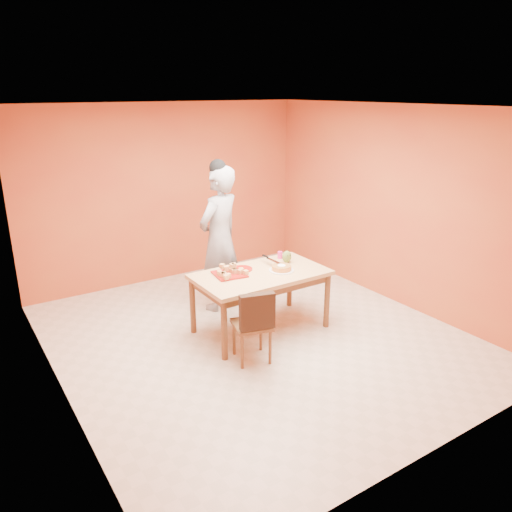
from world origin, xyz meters
TOP-DOWN VIEW (x-y plane):
  - floor at (0.00, 0.00)m, footprint 5.00×5.00m
  - ceiling at (0.00, 0.00)m, footprint 5.00×5.00m
  - wall_back at (0.00, 2.50)m, footprint 4.50×0.00m
  - wall_left at (-2.25, 0.00)m, footprint 0.00×5.00m
  - wall_right at (2.25, 0.00)m, footprint 0.00×5.00m
  - dining_table at (0.15, 0.14)m, footprint 1.60×0.90m
  - dining_chair at (-0.33, -0.43)m, footprint 0.49×0.55m
  - pastry_pile at (-0.20, 0.28)m, footprint 0.32×0.32m
  - person at (0.08, 1.03)m, footprint 0.84×0.71m
  - pastry_platter at (-0.20, 0.28)m, footprint 0.40×0.40m
  - red_dinner_plate at (0.02, 0.36)m, footprint 0.32×0.32m
  - white_cake_plate at (0.40, 0.06)m, footprint 0.38×0.38m
  - sponge_cake at (0.40, 0.06)m, footprint 0.29×0.29m
  - cake_server at (0.41, 0.24)m, footprint 0.06×0.26m
  - egg_ornament at (0.64, 0.26)m, footprint 0.15×0.13m
  - magenta_glass at (0.66, 0.45)m, footprint 0.07×0.07m
  - checker_tin at (0.73, 0.39)m, footprint 0.13×0.13m

SIDE VIEW (x-z plane):
  - floor at x=0.00m, z-range 0.00..0.00m
  - dining_chair at x=-0.33m, z-range 0.02..0.88m
  - dining_table at x=0.15m, z-range 0.29..1.05m
  - white_cake_plate at x=0.40m, z-range 0.76..0.77m
  - red_dinner_plate at x=0.02m, z-range 0.76..0.78m
  - pastry_platter at x=-0.20m, z-range 0.76..0.78m
  - checker_tin at x=0.73m, z-range 0.76..0.79m
  - sponge_cake at x=0.40m, z-range 0.77..0.83m
  - magenta_glass at x=0.66m, z-range 0.76..0.85m
  - pastry_pile at x=-0.20m, z-range 0.78..0.89m
  - cake_server at x=0.41m, z-range 0.83..0.84m
  - egg_ornament at x=0.64m, z-range 0.76..0.92m
  - person at x=0.08m, z-range 0.00..1.95m
  - wall_back at x=0.00m, z-range -0.90..3.60m
  - wall_left at x=-2.25m, z-range -1.15..3.85m
  - wall_right at x=2.25m, z-range -1.15..3.85m
  - ceiling at x=0.00m, z-range 2.70..2.70m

